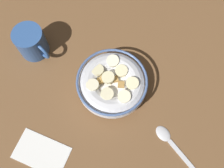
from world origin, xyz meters
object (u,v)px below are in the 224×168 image
object	(u,v)px
spoon	(171,142)
coffee_mug	(32,43)
cereal_bowl	(112,84)
folded_napkin	(41,153)

from	to	relation	value
spoon	coffee_mug	world-z (taller)	coffee_mug
cereal_bowl	spoon	distance (cm)	18.64
folded_napkin	coffee_mug	bearing A→B (deg)	138.79
spoon	coffee_mug	xyz separation A→B (cm)	(-39.99, -3.31, 3.46)
spoon	folded_napkin	distance (cm)	28.91
folded_napkin	cereal_bowl	bearing A→B (deg)	84.42
spoon	folded_napkin	xyz separation A→B (cm)	(-20.54, -20.35, -0.18)
coffee_mug	folded_napkin	size ratio (longest dim) A/B	0.82
coffee_mug	cereal_bowl	bearing A→B (deg)	12.18
spoon	coffee_mug	bearing A→B (deg)	-175.27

